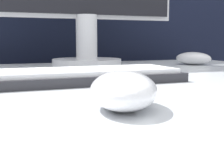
% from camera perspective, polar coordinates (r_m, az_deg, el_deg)
% --- Properties ---
extents(partition_panel, '(5.00, 0.03, 1.36)m').
position_cam_1_polar(partition_panel, '(1.19, -16.96, 0.54)').
color(partition_panel, black).
rests_on(partition_panel, ground_plane).
extents(computer_mouse_near, '(0.11, 0.14, 0.04)m').
position_cam_1_polar(computer_mouse_near, '(0.34, 2.10, -1.11)').
color(computer_mouse_near, white).
rests_on(computer_mouse_near, desk).
extents(keyboard, '(0.40, 0.13, 0.02)m').
position_cam_1_polar(keyboard, '(0.56, -7.41, 1.42)').
color(keyboard, '#28282D').
rests_on(keyboard, desk).
extents(computer_mouse_far, '(0.12, 0.13, 0.04)m').
position_cam_1_polar(computer_mouse_far, '(1.00, 14.64, 4.57)').
color(computer_mouse_far, silver).
rests_on(computer_mouse_far, desk).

